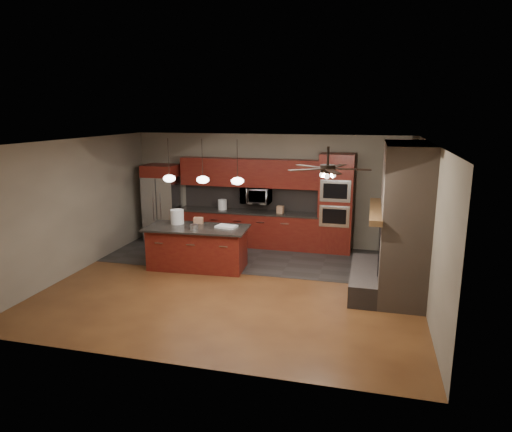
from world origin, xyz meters
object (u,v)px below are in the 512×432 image
(paint_can, at_px, (194,227))
(paint_tray, at_px, (226,227))
(counter_box, at_px, (280,210))
(refrigerator, at_px, (163,203))
(microwave, at_px, (256,195))
(oven_tower, at_px, (336,204))
(kitchen_island, at_px, (197,247))
(counter_bucket, at_px, (222,205))
(cardboard_box, at_px, (199,220))
(white_bucket, at_px, (177,217))

(paint_can, xyz_separation_m, paint_tray, (0.61, 0.32, -0.03))
(counter_box, bearing_deg, refrigerator, -171.44)
(microwave, bearing_deg, refrigerator, -176.99)
(microwave, distance_m, paint_can, 2.35)
(oven_tower, relative_size, paint_tray, 5.64)
(counter_box, bearing_deg, kitchen_island, -119.56)
(refrigerator, height_order, counter_bucket, refrigerator)
(oven_tower, distance_m, counter_box, 1.35)
(kitchen_island, relative_size, counter_box, 12.61)
(paint_can, relative_size, counter_box, 0.90)
(microwave, xyz_separation_m, counter_bucket, (-0.88, -0.05, -0.27))
(refrigerator, distance_m, paint_can, 2.67)
(refrigerator, bearing_deg, microwave, 3.01)
(cardboard_box, distance_m, counter_box, 2.19)
(oven_tower, height_order, paint_can, oven_tower)
(counter_bucket, bearing_deg, cardboard_box, -90.85)
(counter_bucket, xyz_separation_m, counter_box, (1.52, -0.05, -0.04))
(refrigerator, xyz_separation_m, counter_bucket, (1.62, 0.08, 0.02))
(oven_tower, distance_m, kitchen_island, 3.47)
(microwave, height_order, paint_tray, microwave)
(paint_tray, relative_size, counter_bucket, 1.64)
(oven_tower, distance_m, cardboard_box, 3.30)
(paint_can, bearing_deg, refrigerator, 129.56)
(counter_box, bearing_deg, paint_can, -116.48)
(cardboard_box, relative_size, counter_bucket, 0.80)
(oven_tower, bearing_deg, counter_bucket, 179.85)
(microwave, xyz_separation_m, kitchen_island, (-0.81, -1.99, -0.84))
(oven_tower, bearing_deg, paint_tray, -140.01)
(kitchen_island, xyz_separation_m, white_bucket, (-0.53, 0.18, 0.61))
(counter_box, bearing_deg, microwave, 179.10)
(counter_bucket, distance_m, counter_box, 1.52)
(microwave, height_order, kitchen_island, microwave)
(kitchen_island, bearing_deg, cardboard_box, 101.52)
(cardboard_box, height_order, counter_box, counter_box)
(microwave, distance_m, cardboard_box, 1.91)
(white_bucket, height_order, paint_tray, white_bucket)
(paint_can, distance_m, paint_tray, 0.69)
(cardboard_box, bearing_deg, paint_can, -91.10)
(microwave, relative_size, paint_tray, 1.73)
(refrigerator, distance_m, counter_box, 3.13)
(oven_tower, height_order, white_bucket, oven_tower)
(refrigerator, bearing_deg, kitchen_island, -47.86)
(kitchen_island, height_order, paint_can, paint_can)
(microwave, xyz_separation_m, white_bucket, (-1.34, -1.81, -0.22))
(cardboard_box, bearing_deg, microwave, 49.14)
(refrigerator, relative_size, white_bucket, 6.38)
(refrigerator, relative_size, cardboard_box, 9.74)
(oven_tower, bearing_deg, paint_can, -142.41)
(microwave, height_order, cardboard_box, microwave)
(microwave, distance_m, counter_bucket, 0.92)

